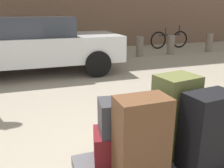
% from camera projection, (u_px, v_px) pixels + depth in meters
% --- Properties ---
extents(duffel_bag_maroon_front_right, '(0.61, 0.41, 0.29)m').
position_uv_depth(duffel_bag_maroon_front_right, '(128.00, 146.00, 1.97)').
color(duffel_bag_maroon_front_right, maroon).
rests_on(duffel_bag_maroon_front_right, luggage_cart).
extents(suitcase_brown_front_left, '(0.38, 0.24, 0.66)m').
position_uv_depth(suitcase_brown_front_left, '(141.00, 141.00, 1.70)').
color(suitcase_brown_front_left, '#51331E').
rests_on(suitcase_brown_front_left, luggage_cart).
extents(suitcase_olive_stacked_top, '(0.37, 0.32, 0.71)m').
position_uv_depth(suitcase_olive_stacked_top, '(175.00, 115.00, 2.05)').
color(suitcase_olive_stacked_top, '#4C5128').
rests_on(suitcase_olive_stacked_top, luggage_cart).
extents(suitcase_black_rear_left, '(0.41, 0.28, 0.64)m').
position_uv_depth(suitcase_black_rear_left, '(207.00, 132.00, 1.84)').
color(suitcase_black_rear_left, black).
rests_on(suitcase_black_rear_left, luggage_cart).
extents(duffel_bag_charcoal_topmost_pile, '(0.49, 0.31, 0.27)m').
position_uv_depth(duffel_bag_charcoal_topmost_pile, '(128.00, 116.00, 1.89)').
color(duffel_bag_charcoal_topmost_pile, '#2D2D33').
rests_on(duffel_bag_charcoal_topmost_pile, duffel_bag_maroon_front_right).
extents(parked_car, '(4.31, 1.95, 1.42)m').
position_uv_depth(parked_car, '(32.00, 44.00, 5.97)').
color(parked_car, silver).
rests_on(parked_car, ground_plane).
extents(bicycle_leaning, '(1.76, 0.10, 0.96)m').
position_uv_depth(bicycle_leaning, '(169.00, 39.00, 10.13)').
color(bicycle_leaning, black).
rests_on(bicycle_leaning, ground_plane).
extents(bollard_kerb_near, '(0.25, 0.25, 0.70)m').
position_uv_depth(bollard_kerb_near, '(140.00, 46.00, 8.35)').
color(bollard_kerb_near, '#72665B').
rests_on(bollard_kerb_near, ground_plane).
extents(bollard_kerb_mid, '(0.25, 0.25, 0.70)m').
position_uv_depth(bollard_kerb_mid, '(171.00, 45.00, 8.74)').
color(bollard_kerb_mid, '#72665B').
rests_on(bollard_kerb_mid, ground_plane).
extents(bollard_kerb_far, '(0.25, 0.25, 0.70)m').
position_uv_depth(bollard_kerb_far, '(209.00, 43.00, 9.27)').
color(bollard_kerb_far, '#72665B').
rests_on(bollard_kerb_far, ground_plane).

